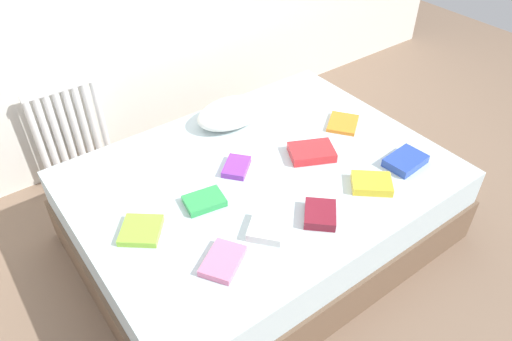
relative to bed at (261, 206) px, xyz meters
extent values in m
plane|color=#7F6651|center=(0.00, 0.00, -0.25)|extent=(8.00, 8.00, 0.00)
cube|color=brown|center=(0.00, 0.00, -0.11)|extent=(2.00, 1.50, 0.28)
cube|color=silver|center=(0.00, 0.00, 0.14)|extent=(1.96, 1.46, 0.22)
cylinder|color=white|center=(-0.86, 1.20, 0.17)|extent=(0.04, 0.04, 0.60)
cylinder|color=white|center=(-0.80, 1.20, 0.17)|extent=(0.04, 0.04, 0.60)
cylinder|color=white|center=(-0.74, 1.20, 0.17)|extent=(0.04, 0.04, 0.60)
cylinder|color=white|center=(-0.68, 1.20, 0.17)|extent=(0.04, 0.04, 0.60)
cylinder|color=white|center=(-0.62, 1.20, 0.17)|extent=(0.04, 0.04, 0.60)
cylinder|color=white|center=(-0.56, 1.20, 0.17)|extent=(0.04, 0.04, 0.60)
cylinder|color=white|center=(-0.50, 1.20, 0.17)|extent=(0.04, 0.04, 0.60)
cylinder|color=white|center=(-0.44, 1.20, 0.17)|extent=(0.04, 0.04, 0.60)
cube|color=white|center=(-0.65, 1.20, 0.44)|extent=(0.46, 0.04, 0.04)
cube|color=white|center=(-0.65, 1.20, -0.11)|extent=(0.46, 0.04, 0.04)
ellipsoid|color=white|center=(0.14, 0.50, 0.32)|extent=(0.45, 0.30, 0.14)
cube|color=maroon|center=(0.02, -0.45, 0.28)|extent=(0.23, 0.24, 0.05)
cube|color=purple|center=(-0.09, 0.10, 0.27)|extent=(0.22, 0.21, 0.03)
cube|color=green|center=(-0.38, -0.02, 0.27)|extent=(0.22, 0.17, 0.04)
cube|color=orange|center=(0.68, 0.07, 0.26)|extent=(0.27, 0.26, 0.02)
cube|color=yellow|center=(0.39, -0.44, 0.27)|extent=(0.26, 0.25, 0.04)
cube|color=#8CC638|center=(-0.72, -0.02, 0.27)|extent=(0.26, 0.26, 0.03)
cube|color=red|center=(0.32, -0.05, 0.28)|extent=(0.30, 0.27, 0.05)
cube|color=white|center=(-0.24, -0.36, 0.27)|extent=(0.24, 0.24, 0.04)
cube|color=#2847B7|center=(0.68, -0.42, 0.28)|extent=(0.24, 0.18, 0.05)
cube|color=pink|center=(-0.52, -0.40, 0.27)|extent=(0.26, 0.24, 0.03)
camera|label=1|loc=(-1.21, -1.58, 1.91)|focal=33.54mm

